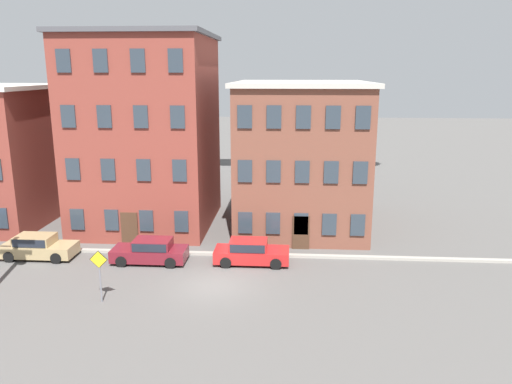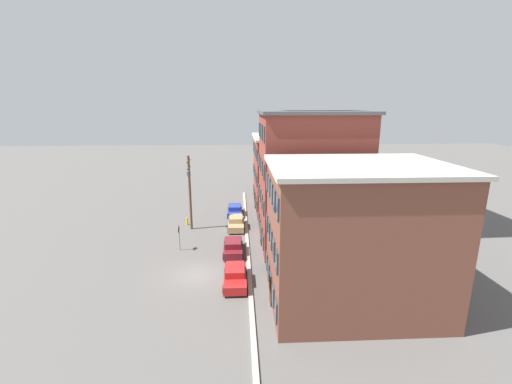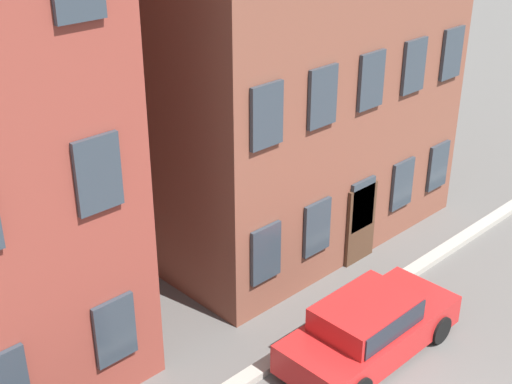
# 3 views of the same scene
# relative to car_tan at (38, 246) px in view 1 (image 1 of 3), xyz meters

# --- Properties ---
(ground_plane) EXTENTS (200.00, 200.00, 0.00)m
(ground_plane) POSITION_rel_car_tan_xyz_m (11.35, -3.30, -0.75)
(ground_plane) COLOR #565451
(kerb_strip) EXTENTS (56.00, 0.36, 0.16)m
(kerb_strip) POSITION_rel_car_tan_xyz_m (11.35, 1.20, -0.67)
(kerb_strip) COLOR #9E998E
(kerb_strip) RESTS_ON ground_plane
(apartment_midblock) EXTENTS (9.70, 10.31, 13.69)m
(apartment_midblock) POSITION_rel_car_tan_xyz_m (4.88, 7.60, 6.11)
(apartment_midblock) COLOR brown
(apartment_midblock) RESTS_ON ground_plane
(apartment_far) EXTENTS (9.38, 12.29, 10.39)m
(apartment_far) POSITION_rel_car_tan_xyz_m (16.02, 8.59, 4.46)
(apartment_far) COLOR brown
(apartment_far) RESTS_ON ground_plane
(car_tan) EXTENTS (4.40, 1.92, 1.43)m
(car_tan) POSITION_rel_car_tan_xyz_m (0.00, 0.00, 0.00)
(car_tan) COLOR tan
(car_tan) RESTS_ON ground_plane
(car_maroon) EXTENTS (4.40, 1.92, 1.43)m
(car_maroon) POSITION_rel_car_tan_xyz_m (7.08, -0.25, 0.00)
(car_maroon) COLOR maroon
(car_maroon) RESTS_ON ground_plane
(car_red) EXTENTS (4.40, 1.92, 1.43)m
(car_red) POSITION_rel_car_tan_xyz_m (13.02, 0.01, 0.00)
(car_red) COLOR #B21E1E
(car_red) RESTS_ON ground_plane
(caution_sign) EXTENTS (0.90, 0.08, 2.69)m
(caution_sign) POSITION_rel_car_tan_xyz_m (6.09, -5.63, 1.04)
(caution_sign) COLOR slate
(caution_sign) RESTS_ON ground_plane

